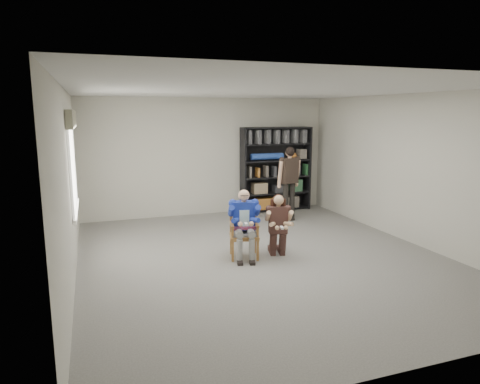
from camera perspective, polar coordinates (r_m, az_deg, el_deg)
name	(u,v)px	position (r m, az deg, el deg)	size (l,w,h in m)	color
room_shell	(263,177)	(7.08, 3.14, 2.05)	(6.00, 7.00, 2.80)	beige
floor	(263,257)	(7.42, 3.03, -8.71)	(6.00, 7.00, 0.01)	slate
window_left	(74,163)	(7.52, -21.31, 3.61)	(0.16, 2.00, 1.75)	white
armchair	(244,232)	(7.28, 0.55, -5.30)	(0.53, 0.51, 0.91)	#A4582E
seated_man	(244,224)	(7.25, 0.55, -4.27)	(0.51, 0.71, 1.18)	#173698
kneeling_woman	(278,225)	(7.37, 5.13, -4.47)	(0.45, 0.73, 1.08)	#3C2420
bookshelf	(276,169)	(10.78, 4.82, 3.04)	(1.80, 0.38, 2.10)	black
standing_man	(289,184)	(9.74, 6.57, 1.02)	(0.52, 0.29, 1.70)	black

